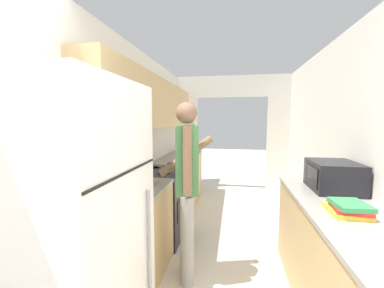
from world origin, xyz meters
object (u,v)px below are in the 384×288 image
Objects in this scene: book_stack at (349,209)px; refrigerator at (73,235)px; person at (187,186)px; microwave at (333,176)px; range_oven at (159,203)px; knife at (170,163)px.

refrigerator is at bearing -161.13° from book_stack.
refrigerator is 1.08m from person.
refrigerator is 6.29× the size of book_stack.
microwave reaches higher than book_stack.
person is 3.61× the size of microwave.
range_oven is 3.23× the size of knife.
refrigerator reaches higher than book_stack.
microwave is (1.84, 1.19, 0.15)m from refrigerator.
refrigerator is 1.77m from range_oven.
refrigerator is at bearing 139.34° from person.
range_oven is at bearing 20.98° from person.
range_oven reaches higher than book_stack.
microwave is at bearing -15.57° from range_oven.
range_oven is 2.04m from microwave.
microwave is 1.69× the size of book_stack.
refrigerator reaches higher than range_oven.
book_stack reaches higher than knife.
book_stack is at bearing -35.84° from knife.
microwave is (1.36, 0.22, 0.11)m from person.
person is at bearing 63.52° from refrigerator.
book_stack is at bearing -32.66° from range_oven.
book_stack is (-0.12, -0.61, -0.09)m from microwave.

